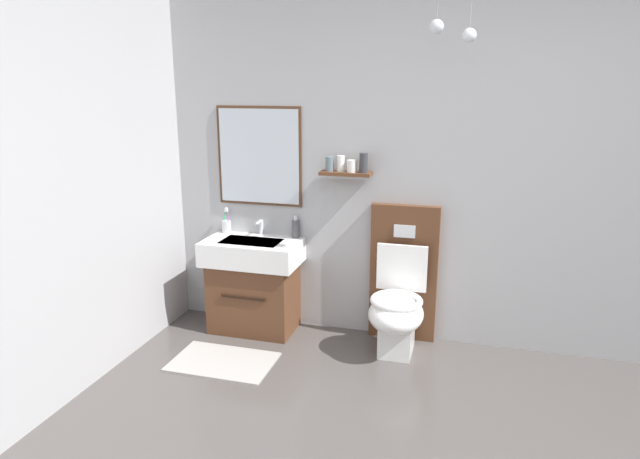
{
  "coord_description": "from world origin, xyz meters",
  "views": [
    {
      "loc": [
        -0.15,
        -1.81,
        1.83
      ],
      "look_at": [
        -1.18,
        1.8,
        0.84
      ],
      "focal_mm": 31.34,
      "sensor_mm": 36.0,
      "label": 1
    }
  ],
  "objects_px": {
    "toothbrush_cup": "(227,226)",
    "soap_dispenser": "(296,228)",
    "vanity_sink_left": "(254,282)",
    "toilet": "(400,297)"
  },
  "relations": [
    {
      "from": "vanity_sink_left",
      "to": "toothbrush_cup",
      "type": "bearing_deg",
      "value": 152.32
    },
    {
      "from": "toilet",
      "to": "toothbrush_cup",
      "type": "xyz_separation_m",
      "value": [
        -1.37,
        0.16,
        0.38
      ]
    },
    {
      "from": "toothbrush_cup",
      "to": "soap_dispenser",
      "type": "xyz_separation_m",
      "value": [
        0.56,
        0.01,
        0.02
      ]
    },
    {
      "from": "toilet",
      "to": "soap_dispenser",
      "type": "relative_size",
      "value": 6.02
    },
    {
      "from": "toilet",
      "to": "soap_dispenser",
      "type": "distance_m",
      "value": 0.92
    },
    {
      "from": "soap_dispenser",
      "to": "vanity_sink_left",
      "type": "bearing_deg",
      "value": -151.59
    },
    {
      "from": "toothbrush_cup",
      "to": "soap_dispenser",
      "type": "bearing_deg",
      "value": 1.01
    },
    {
      "from": "toothbrush_cup",
      "to": "soap_dispenser",
      "type": "distance_m",
      "value": 0.56
    },
    {
      "from": "toothbrush_cup",
      "to": "soap_dispenser",
      "type": "height_order",
      "value": "toothbrush_cup"
    },
    {
      "from": "vanity_sink_left",
      "to": "toothbrush_cup",
      "type": "xyz_separation_m",
      "value": [
        -0.27,
        0.14,
        0.38
      ]
    }
  ]
}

